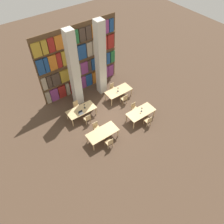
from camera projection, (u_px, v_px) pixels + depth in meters
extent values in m
plane|color=#4C3828|center=(111.00, 117.00, 16.19)|extent=(40.00, 40.00, 0.00)
cube|color=brown|center=(79.00, 60.00, 16.44)|extent=(6.63, 0.06, 5.50)
cube|color=brown|center=(83.00, 88.00, 18.45)|extent=(6.63, 0.35, 0.03)
cube|color=tan|center=(48.00, 97.00, 16.79)|extent=(0.34, 0.20, 1.11)
cube|color=#84387A|center=(54.00, 95.00, 17.00)|extent=(0.61, 0.20, 1.11)
cube|color=maroon|center=(62.00, 91.00, 17.26)|extent=(0.58, 0.20, 1.11)
cube|color=tan|center=(68.00, 89.00, 17.47)|extent=(0.30, 0.20, 1.11)
cube|color=maroon|center=(72.00, 87.00, 17.61)|extent=(0.29, 0.20, 1.11)
cube|color=#236B38|center=(77.00, 85.00, 17.81)|extent=(0.59, 0.20, 1.11)
cube|color=#84387A|center=(83.00, 82.00, 18.04)|extent=(0.45, 0.20, 1.11)
cube|color=navy|center=(89.00, 80.00, 18.26)|extent=(0.56, 0.20, 1.11)
cube|color=orange|center=(96.00, 77.00, 18.53)|extent=(0.67, 0.20, 1.11)
cube|color=tan|center=(101.00, 74.00, 18.76)|extent=(0.41, 0.20, 1.11)
cube|color=#84387A|center=(106.00, 72.00, 18.95)|extent=(0.46, 0.20, 1.11)
cube|color=#84387A|center=(111.00, 70.00, 19.16)|extent=(0.50, 0.20, 1.11)
cube|color=brown|center=(81.00, 74.00, 17.44)|extent=(6.63, 0.35, 0.03)
cube|color=tan|center=(44.00, 84.00, 15.81)|extent=(0.34, 0.20, 1.03)
cube|color=#47382D|center=(49.00, 82.00, 15.97)|extent=(0.32, 0.20, 1.03)
cube|color=#47382D|center=(56.00, 79.00, 16.18)|extent=(0.64, 0.20, 1.03)
cube|color=#B7932D|center=(64.00, 76.00, 16.47)|extent=(0.69, 0.20, 1.03)
cube|color=navy|center=(72.00, 73.00, 16.72)|extent=(0.46, 0.20, 1.03)
cube|color=tan|center=(78.00, 70.00, 16.93)|extent=(0.46, 0.20, 1.03)
cube|color=#84387A|center=(84.00, 68.00, 17.16)|extent=(0.61, 0.20, 1.03)
cube|color=#47382D|center=(89.00, 66.00, 17.35)|extent=(0.28, 0.20, 1.03)
cube|color=navy|center=(95.00, 63.00, 17.56)|extent=(0.66, 0.20, 1.03)
cube|color=orange|center=(102.00, 60.00, 17.85)|extent=(0.68, 0.20, 1.03)
cube|color=navy|center=(108.00, 58.00, 18.08)|extent=(0.33, 0.20, 1.03)
cube|color=#236B38|center=(112.00, 56.00, 18.25)|extent=(0.40, 0.20, 1.03)
cube|color=brown|center=(79.00, 60.00, 16.43)|extent=(6.63, 0.35, 0.03)
cube|color=navy|center=(40.00, 67.00, 14.79)|extent=(0.48, 0.20, 1.17)
cube|color=navy|center=(46.00, 65.00, 14.96)|extent=(0.30, 0.20, 1.17)
cube|color=orange|center=(52.00, 63.00, 15.15)|extent=(0.57, 0.20, 1.17)
cube|color=maroon|center=(59.00, 60.00, 15.34)|extent=(0.34, 0.20, 1.17)
cube|color=#B7932D|center=(65.00, 58.00, 15.54)|extent=(0.55, 0.20, 1.17)
cube|color=tan|center=(71.00, 56.00, 15.74)|extent=(0.32, 0.20, 1.17)
cube|color=#47382D|center=(75.00, 54.00, 15.87)|extent=(0.30, 0.20, 1.17)
cube|color=navy|center=(82.00, 52.00, 16.09)|extent=(0.69, 0.20, 1.17)
cube|color=tan|center=(89.00, 49.00, 16.34)|extent=(0.44, 0.20, 1.17)
cube|color=tan|center=(96.00, 46.00, 16.60)|extent=(0.68, 0.20, 1.17)
cube|color=maroon|center=(104.00, 44.00, 16.88)|extent=(0.57, 0.20, 1.17)
cube|color=maroon|center=(110.00, 41.00, 17.13)|extent=(0.57, 0.20, 1.17)
cube|color=brown|center=(77.00, 43.00, 15.43)|extent=(6.63, 0.35, 0.03)
cube|color=#B7932D|center=(36.00, 50.00, 13.87)|extent=(0.58, 0.20, 0.99)
cube|color=#B7932D|center=(44.00, 47.00, 14.09)|extent=(0.38, 0.20, 0.99)
cube|color=maroon|center=(51.00, 45.00, 14.27)|extent=(0.43, 0.20, 0.99)
cube|color=orange|center=(59.00, 42.00, 14.51)|extent=(0.64, 0.20, 0.99)
cube|color=#84387A|center=(68.00, 39.00, 14.78)|extent=(0.59, 0.20, 0.99)
cube|color=#236B38|center=(76.00, 37.00, 15.01)|extent=(0.42, 0.20, 0.99)
cube|color=#47382D|center=(82.00, 35.00, 15.21)|extent=(0.46, 0.20, 0.99)
cube|color=#47382D|center=(88.00, 33.00, 15.42)|extent=(0.43, 0.20, 0.99)
cube|color=orange|center=(95.00, 30.00, 15.66)|extent=(0.67, 0.20, 0.99)
cube|color=navy|center=(101.00, 28.00, 15.87)|extent=(0.26, 0.20, 0.99)
cube|color=#84387A|center=(106.00, 27.00, 16.03)|extent=(0.42, 0.20, 0.99)
cube|color=navy|center=(111.00, 25.00, 16.21)|extent=(0.36, 0.20, 0.99)
cube|color=beige|center=(74.00, 70.00, 15.12)|extent=(0.62, 0.62, 6.00)
cube|color=beige|center=(101.00, 60.00, 16.01)|extent=(0.62, 0.62, 6.00)
cube|color=tan|center=(102.00, 133.00, 14.31)|extent=(2.11, 0.99, 0.04)
cylinder|color=tan|center=(94.00, 147.00, 13.96)|extent=(0.07, 0.07, 0.69)
cylinder|color=tan|center=(118.00, 133.00, 14.74)|extent=(0.07, 0.07, 0.69)
cylinder|color=tan|center=(87.00, 139.00, 14.41)|extent=(0.07, 0.07, 0.69)
cylinder|color=tan|center=(111.00, 125.00, 15.19)|extent=(0.07, 0.07, 0.69)
cylinder|color=tan|center=(105.00, 144.00, 14.31)|extent=(0.04, 0.04, 0.42)
cylinder|color=tan|center=(110.00, 141.00, 14.45)|extent=(0.04, 0.04, 0.42)
cylinder|color=tan|center=(108.00, 147.00, 14.12)|extent=(0.04, 0.04, 0.42)
cylinder|color=tan|center=(113.00, 145.00, 14.26)|extent=(0.04, 0.04, 0.42)
cube|color=tan|center=(109.00, 142.00, 14.12)|extent=(0.42, 0.40, 0.04)
cube|color=tan|center=(111.00, 142.00, 13.85)|extent=(0.40, 0.03, 0.42)
cylinder|color=tan|center=(101.00, 131.00, 15.05)|extent=(0.04, 0.04, 0.42)
cylinder|color=tan|center=(96.00, 133.00, 14.91)|extent=(0.04, 0.04, 0.42)
cylinder|color=tan|center=(98.00, 128.00, 15.24)|extent=(0.04, 0.04, 0.42)
cylinder|color=tan|center=(93.00, 130.00, 15.09)|extent=(0.04, 0.04, 0.42)
cube|color=tan|center=(97.00, 128.00, 14.91)|extent=(0.42, 0.40, 0.04)
cube|color=tan|center=(95.00, 124.00, 14.84)|extent=(0.40, 0.03, 0.42)
cube|color=tan|center=(141.00, 112.00, 15.56)|extent=(2.11, 0.99, 0.04)
cylinder|color=tan|center=(134.00, 125.00, 15.21)|extent=(0.07, 0.07, 0.69)
cylinder|color=tan|center=(154.00, 113.00, 15.99)|extent=(0.07, 0.07, 0.69)
cylinder|color=tan|center=(126.00, 118.00, 15.67)|extent=(0.07, 0.07, 0.69)
cylinder|color=tan|center=(147.00, 107.00, 16.45)|extent=(0.07, 0.07, 0.69)
cylinder|color=tan|center=(144.00, 122.00, 15.57)|extent=(0.04, 0.04, 0.42)
cylinder|color=tan|center=(147.00, 120.00, 15.72)|extent=(0.04, 0.04, 0.42)
cylinder|color=tan|center=(147.00, 125.00, 15.39)|extent=(0.04, 0.04, 0.42)
cylinder|color=tan|center=(151.00, 123.00, 15.53)|extent=(0.04, 0.04, 0.42)
cube|color=tan|center=(148.00, 120.00, 15.39)|extent=(0.42, 0.40, 0.04)
cube|color=tan|center=(150.00, 120.00, 15.12)|extent=(0.40, 0.03, 0.42)
cylinder|color=tan|center=(138.00, 111.00, 16.32)|extent=(0.04, 0.04, 0.42)
cylinder|color=tan|center=(134.00, 113.00, 16.17)|extent=(0.04, 0.04, 0.42)
cylinder|color=tan|center=(135.00, 108.00, 16.51)|extent=(0.04, 0.04, 0.42)
cylinder|color=tan|center=(131.00, 110.00, 16.36)|extent=(0.04, 0.04, 0.42)
cube|color=tan|center=(135.00, 109.00, 16.17)|extent=(0.42, 0.40, 0.04)
cube|color=tan|center=(133.00, 105.00, 16.11)|extent=(0.40, 0.03, 0.42)
cylinder|color=black|center=(141.00, 111.00, 15.57)|extent=(0.14, 0.14, 0.01)
cylinder|color=black|center=(142.00, 110.00, 15.45)|extent=(0.02, 0.02, 0.31)
cone|color=black|center=(142.00, 108.00, 15.32)|extent=(0.11, 0.11, 0.07)
cube|color=tan|center=(81.00, 110.00, 15.71)|extent=(2.11, 0.99, 0.04)
cylinder|color=tan|center=(73.00, 123.00, 15.36)|extent=(0.07, 0.07, 0.69)
cylinder|color=tan|center=(96.00, 111.00, 16.14)|extent=(0.07, 0.07, 0.69)
cylinder|color=tan|center=(67.00, 116.00, 15.81)|extent=(0.07, 0.07, 0.69)
cylinder|color=tan|center=(90.00, 105.00, 16.59)|extent=(0.07, 0.07, 0.69)
cylinder|color=tan|center=(84.00, 120.00, 15.71)|extent=(0.04, 0.04, 0.42)
cylinder|color=tan|center=(88.00, 118.00, 15.86)|extent=(0.04, 0.04, 0.42)
cylinder|color=tan|center=(86.00, 123.00, 15.52)|extent=(0.04, 0.04, 0.42)
cylinder|color=tan|center=(91.00, 121.00, 15.67)|extent=(0.04, 0.04, 0.42)
cube|color=tan|center=(87.00, 118.00, 15.52)|extent=(0.42, 0.40, 0.04)
cube|color=tan|center=(88.00, 118.00, 15.25)|extent=(0.40, 0.03, 0.42)
cylinder|color=tan|center=(81.00, 109.00, 16.46)|extent=(0.04, 0.04, 0.42)
cylinder|color=tan|center=(76.00, 111.00, 16.31)|extent=(0.04, 0.04, 0.42)
cylinder|color=tan|center=(78.00, 107.00, 16.64)|extent=(0.04, 0.04, 0.42)
cylinder|color=tan|center=(74.00, 108.00, 16.50)|extent=(0.04, 0.04, 0.42)
cube|color=tan|center=(77.00, 107.00, 16.31)|extent=(0.42, 0.40, 0.04)
cube|color=tan|center=(75.00, 103.00, 16.25)|extent=(0.40, 0.03, 0.42)
cylinder|color=black|center=(85.00, 108.00, 15.81)|extent=(0.14, 0.14, 0.01)
cylinder|color=black|center=(85.00, 106.00, 15.70)|extent=(0.02, 0.02, 0.30)
cone|color=black|center=(84.00, 104.00, 15.56)|extent=(0.11, 0.11, 0.07)
cube|color=silver|center=(81.00, 114.00, 15.43)|extent=(0.32, 0.22, 0.01)
cube|color=black|center=(80.00, 112.00, 15.41)|extent=(0.32, 0.01, 0.20)
cube|color=tan|center=(119.00, 91.00, 17.12)|extent=(2.11, 0.99, 0.04)
cylinder|color=tan|center=(112.00, 102.00, 16.77)|extent=(0.07, 0.07, 0.69)
cylinder|color=tan|center=(131.00, 92.00, 17.55)|extent=(0.07, 0.07, 0.69)
cylinder|color=tan|center=(106.00, 96.00, 17.23)|extent=(0.07, 0.07, 0.69)
cylinder|color=tan|center=(125.00, 87.00, 18.01)|extent=(0.07, 0.07, 0.69)
cylinder|color=tan|center=(121.00, 100.00, 17.11)|extent=(0.04, 0.04, 0.42)
cylinder|color=tan|center=(124.00, 98.00, 17.25)|extent=(0.04, 0.04, 0.42)
cylinder|color=tan|center=(123.00, 103.00, 16.92)|extent=(0.04, 0.04, 0.42)
cylinder|color=tan|center=(127.00, 101.00, 17.06)|extent=(0.04, 0.04, 0.42)
cube|color=tan|center=(124.00, 99.00, 16.92)|extent=(0.42, 0.40, 0.04)
cube|color=tan|center=(125.00, 98.00, 16.65)|extent=(0.40, 0.03, 0.42)
cylinder|color=tan|center=(116.00, 91.00, 17.85)|extent=(0.04, 0.04, 0.42)
cylinder|color=tan|center=(112.00, 93.00, 17.71)|extent=(0.04, 0.04, 0.42)
cylinder|color=tan|center=(114.00, 89.00, 18.04)|extent=(0.04, 0.04, 0.42)
cylinder|color=tan|center=(110.00, 91.00, 17.89)|extent=(0.04, 0.04, 0.42)
cube|color=tan|center=(113.00, 89.00, 17.71)|extent=(0.42, 0.40, 0.04)
cube|color=tan|center=(112.00, 85.00, 17.64)|extent=(0.40, 0.03, 0.42)
cylinder|color=black|center=(118.00, 91.00, 17.04)|extent=(0.14, 0.14, 0.01)
cylinder|color=black|center=(118.00, 90.00, 16.92)|extent=(0.02, 0.02, 0.31)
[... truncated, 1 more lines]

